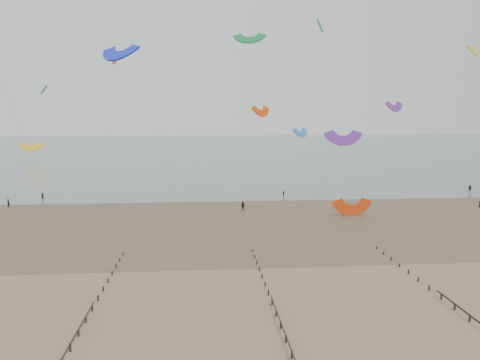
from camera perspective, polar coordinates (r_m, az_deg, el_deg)
The scene contains 6 objects.
ground at distance 55.12m, azimuth -1.31°, elevation -12.53°, with size 500.00×500.00×0.00m, color brown.
sea_and_shore at distance 88.05m, azimuth -5.31°, elevation -4.62°, with size 500.00×665.00×0.03m.
kitesurfer_lead at distance 108.08m, azimuth -26.39°, elevation -2.56°, with size 0.66×0.43×1.81m, color black.
kitesurfers at distance 106.59m, azimuth 16.07°, elevation -2.17°, with size 114.77×21.02×1.88m.
grounded_kite at distance 92.38m, azimuth 13.46°, elevation -4.21°, with size 6.60×3.46×5.03m, color #ED420E, non-canonical shape.
kites_airborne at distance 141.06m, azimuth -6.73°, elevation 8.99°, with size 260.37×119.21×42.37m.
Camera 1 is at (-3.00, -51.45, 19.53)m, focal length 35.00 mm.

